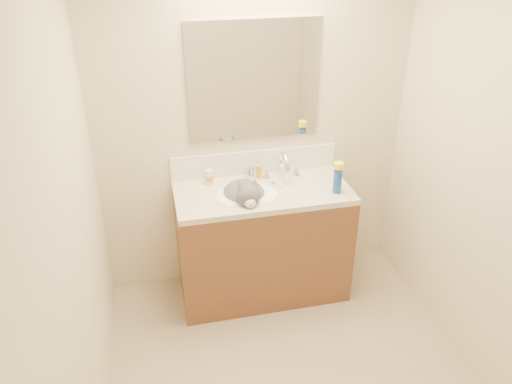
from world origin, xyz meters
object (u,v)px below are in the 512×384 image
faucet (283,168)px  spray_can (337,182)px  pill_bottle (209,177)px  amber_bottle (259,171)px  basin (247,203)px  cat (245,197)px  silver_jar (250,173)px  vanity_cabinet (263,245)px

faucet → spray_can: faucet is taller
faucet → pill_bottle: 0.52m
faucet → amber_bottle: (-0.16, 0.05, -0.04)m
faucet → spray_can: bearing=-42.6°
basin → pill_bottle: pill_bottle is taller
spray_can → cat: bearing=169.4°
basin → spray_can: 0.63m
amber_bottle → spray_can: spray_can is taller
pill_bottle → amber_bottle: 0.36m
silver_jar → spray_can: bearing=-34.0°
vanity_cabinet → faucet: faucet is taller
basin → faucet: faucet is taller
cat → pill_bottle: size_ratio=4.11×
vanity_cabinet → amber_bottle: bearing=85.3°
vanity_cabinet → spray_can: (0.48, -0.14, 0.53)m
faucet → pill_bottle: (-0.52, 0.04, -0.03)m
vanity_cabinet → silver_jar: bearing=101.3°
vanity_cabinet → amber_bottle: amber_bottle is taller
vanity_cabinet → cat: size_ratio=2.79×
cat → silver_jar: size_ratio=6.67×
basin → spray_can: spray_can is taller
silver_jar → amber_bottle: 0.07m
vanity_cabinet → cat: bearing=-169.6°
basin → silver_jar: size_ratio=6.99×
cat → amber_bottle: 0.27m
basin → cat: 0.05m
vanity_cabinet → silver_jar: size_ratio=18.63×
faucet → cat: size_ratio=0.65×
basin → spray_can: size_ratio=2.82×
spray_can → amber_bottle: bearing=144.9°
cat → amber_bottle: size_ratio=4.23×
faucet → silver_jar: faucet is taller
pill_bottle → spray_can: bearing=-21.0°
amber_bottle → faucet: bearing=-17.2°
basin → amber_bottle: bearing=58.1°
vanity_cabinet → pill_bottle: pill_bottle is taller
cat → vanity_cabinet: bearing=11.2°
faucet → silver_jar: size_ratio=4.35×
pill_bottle → vanity_cabinet: bearing=-27.4°
cat → pill_bottle: cat is taller
cat → spray_can: 0.63m
vanity_cabinet → cat: (-0.13, -0.02, 0.43)m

